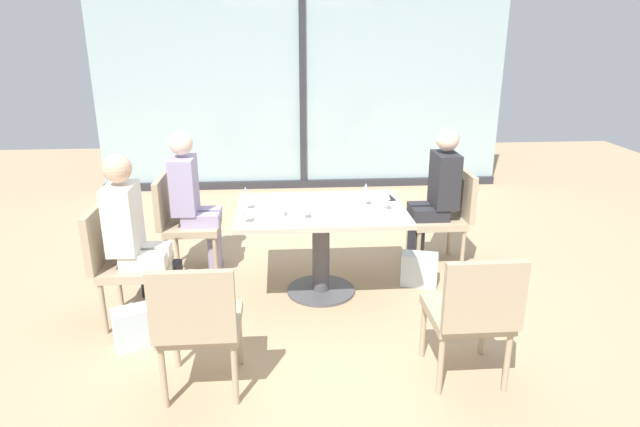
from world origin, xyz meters
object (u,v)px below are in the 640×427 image
Objects in this scene: handbag_0 at (137,326)px; person_far_right at (437,191)px; wine_glass_1 at (246,193)px; wine_glass_2 at (244,206)px; dining_table_main at (321,229)px; cell_phone_on_table at (389,198)px; chair_front_left at (198,320)px; chair_far_left at (181,218)px; chair_front_right at (473,310)px; wine_glass_0 at (366,190)px; wine_glass_3 at (386,194)px; handbag_1 at (162,278)px; person_side_end at (133,231)px; wine_glass_4 at (304,202)px; coffee_cup at (280,210)px; chair_side_end at (121,258)px; chair_far_right at (447,212)px; handbag_2 at (419,269)px; person_far_left at (192,196)px.

person_far_right is at bearing 2.21° from handbag_0.
wine_glass_2 is at bearing -88.41° from wine_glass_1.
dining_table_main is 0.65m from cell_phone_on_table.
wine_glass_1 is at bearing 80.54° from chair_front_left.
chair_far_left is 2.67m from chair_front_right.
wine_glass_0 and wine_glass_3 have the same top height.
chair_front_right is 2.51m from handbag_1.
person_side_end is 6.81× the size of wine_glass_4.
handbag_1 is at bearing 178.28° from cell_phone_on_table.
chair_far_left is 1.34m from wine_glass_4.
coffee_cup is 1.29m from handbag_0.
handbag_0 is at bearing -152.67° from wine_glass_2.
chair_front_right is at bearing -40.03° from handbag_0.
chair_front_left is 1.12m from person_side_end.
person_far_right is at bearing -0.00° from chair_far_left.
wine_glass_2 and wine_glass_4 have the same top height.
person_far_right reaches higher than handbag_1.
chair_far_left is 4.70× the size of wine_glass_1.
wine_glass_0 is 1.00× the size of wine_glass_2.
wine_glass_0 is at bearing -17.14° from chair_far_left.
wine_glass_1 is (-0.94, -0.03, 0.00)m from wine_glass_0.
person_far_right is at bearing 18.34° from chair_side_end.
chair_side_end is 1.16m from chair_front_left.
chair_far_right and chair_front_right have the same top height.
chair_front_right is 9.67× the size of coffee_cup.
wine_glass_4 is 0.62× the size of handbag_2.
chair_far_left is at bearing 84.05° from handbag_1.
person_far_right is at bearing -180.00° from chair_far_right.
coffee_cup reaches higher than handbag_2.
wine_glass_0 is 1.00× the size of wine_glass_1.
wine_glass_2 is at bearing -154.80° from chair_far_right.
wine_glass_3 is 0.35m from cell_phone_on_table.
chair_far_right is 1.02m from wine_glass_0.
person_far_left is at bearing 137.82° from coffee_cup.
wine_glass_1 is at bearing 137.09° from chair_front_right.
person_far_right reaches higher than dining_table_main.
chair_front_right is at bearing -75.71° from handbag_2.
wine_glass_0 is (-0.83, -0.48, 0.37)m from chair_far_right.
wine_glass_2 reaches higher than cell_phone_on_table.
dining_table_main is 1.52× the size of chair_far_left.
chair_side_end is 0.97m from wine_glass_2.
person_far_right is at bearing 32.16° from wine_glass_4.
chair_far_left reaches higher than handbag_2.
dining_table_main is 1.20m from person_far_right.
handbag_0 is at bearing -136.11° from wine_glass_1.
dining_table_main is 7.13× the size of wine_glass_2.
handbag_2 is (2.20, 0.41, -0.56)m from person_side_end.
cell_phone_on_table is 0.48× the size of handbag_0.
chair_side_end is 4.70× the size of wine_glass_2.
dining_table_main is 7.13× the size of wine_glass_3.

